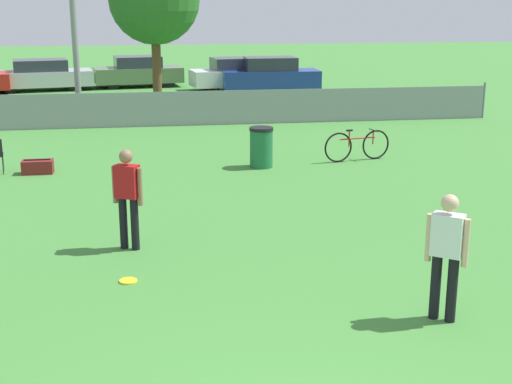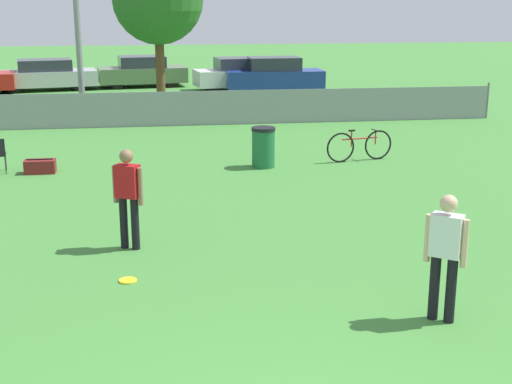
% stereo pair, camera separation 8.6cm
% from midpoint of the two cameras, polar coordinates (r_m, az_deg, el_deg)
% --- Properties ---
extents(fence_backline, '(20.25, 0.07, 1.21)m').
position_cam_midpoint_polar(fence_backline, '(23.03, -5.66, 6.67)').
color(fence_backline, gray).
rests_on(fence_backline, ground_plane).
extents(player_receiver_white, '(0.44, 0.40, 1.65)m').
position_cam_midpoint_polar(player_receiver_white, '(9.13, 14.74, -4.43)').
color(player_receiver_white, black).
rests_on(player_receiver_white, ground_plane).
extents(player_defender_red, '(0.48, 0.37, 1.65)m').
position_cam_midpoint_polar(player_defender_red, '(11.56, -10.45, -0.04)').
color(player_defender_red, black).
rests_on(player_defender_red, ground_plane).
extents(frisbee_disc, '(0.26, 0.26, 0.03)m').
position_cam_midpoint_polar(frisbee_disc, '(10.50, -10.42, -7.00)').
color(frisbee_disc, yellow).
rests_on(frisbee_disc, ground_plane).
extents(bicycle_sideline, '(1.78, 0.51, 0.81)m').
position_cam_midpoint_polar(bicycle_sideline, '(18.04, 7.97, 3.71)').
color(bicycle_sideline, black).
rests_on(bicycle_sideline, ground_plane).
extents(trash_bin, '(0.58, 0.58, 0.97)m').
position_cam_midpoint_polar(trash_bin, '(17.16, 0.28, 3.61)').
color(trash_bin, '#1E6638').
rests_on(trash_bin, ground_plane).
extents(gear_bag_sideline, '(0.70, 0.38, 0.34)m').
position_cam_midpoint_polar(gear_bag_sideline, '(17.37, -17.20, 1.94)').
color(gear_bag_sideline, maroon).
rests_on(gear_bag_sideline, ground_plane).
extents(parked_car_silver, '(4.64, 2.55, 1.36)m').
position_cam_midpoint_polar(parked_car_silver, '(33.36, -16.89, 8.93)').
color(parked_car_silver, black).
rests_on(parked_car_silver, ground_plane).
extents(parked_car_olive, '(4.18, 2.34, 1.40)m').
position_cam_midpoint_polar(parked_car_olive, '(33.80, -9.48, 9.47)').
color(parked_car_olive, black).
rests_on(parked_car_olive, ground_plane).
extents(parked_car_white, '(4.13, 2.21, 1.43)m').
position_cam_midpoint_polar(parked_car_white, '(32.12, -1.72, 9.39)').
color(parked_car_white, black).
rests_on(parked_car_white, ground_plane).
extents(parked_car_blue, '(4.21, 1.67, 1.51)m').
position_cam_midpoint_polar(parked_car_blue, '(31.44, 1.08, 9.31)').
color(parked_car_blue, black).
rests_on(parked_car_blue, ground_plane).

